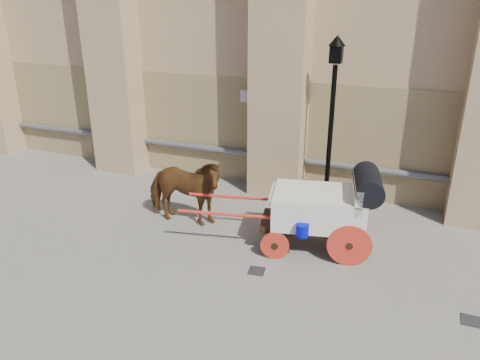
% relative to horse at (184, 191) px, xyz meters
% --- Properties ---
extents(ground, '(90.00, 90.00, 0.00)m').
position_rel_horse_xyz_m(ground, '(2.45, -0.99, -0.84)').
color(ground, '#6B655B').
rests_on(ground, ground).
extents(horse, '(2.04, 1.02, 1.69)m').
position_rel_horse_xyz_m(horse, '(0.00, 0.00, 0.00)').
color(horse, brown).
rests_on(horse, ground).
extents(carriage, '(4.29, 1.94, 1.82)m').
position_rel_horse_xyz_m(carriage, '(3.31, 0.08, 0.14)').
color(carriage, black).
rests_on(carriage, ground).
extents(street_lamp, '(0.40, 0.40, 4.24)m').
position_rel_horse_xyz_m(street_lamp, '(2.89, 2.25, 1.42)').
color(street_lamp, black).
rests_on(street_lamp, ground).
extents(drain_grate_near, '(0.36, 0.36, 0.01)m').
position_rel_horse_xyz_m(drain_grate_near, '(2.29, -1.32, -0.84)').
color(drain_grate_near, black).
rests_on(drain_grate_near, ground).
extents(drain_grate_far, '(0.32, 0.32, 0.01)m').
position_rel_horse_xyz_m(drain_grate_far, '(6.16, -1.40, -0.84)').
color(drain_grate_far, black).
rests_on(drain_grate_far, ground).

